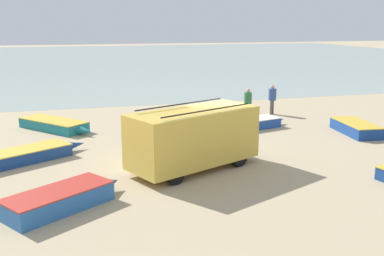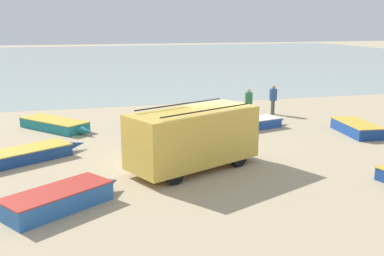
% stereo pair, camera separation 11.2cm
% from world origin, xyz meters
% --- Properties ---
extents(ground_plane, '(200.00, 200.00, 0.00)m').
position_xyz_m(ground_plane, '(0.00, 0.00, 0.00)').
color(ground_plane, tan).
extents(sea_water, '(120.00, 80.00, 0.01)m').
position_xyz_m(sea_water, '(0.00, 52.00, 0.00)').
color(sea_water, '#99A89E').
rests_on(sea_water, ground_plane).
extents(parked_van, '(5.53, 3.92, 2.45)m').
position_xyz_m(parked_van, '(-1.35, -1.91, 1.27)').
color(parked_van, gold).
rests_on(parked_van, ground_plane).
extents(fishing_rowboat_0, '(5.27, 3.48, 0.51)m').
position_xyz_m(fishing_rowboat_0, '(-7.97, 0.74, 0.26)').
color(fishing_rowboat_0, navy).
rests_on(fishing_rowboat_0, ground_plane).
extents(fishing_rowboat_1, '(4.01, 3.80, 0.61)m').
position_xyz_m(fishing_rowboat_1, '(-1.41, 4.47, 0.31)').
color(fishing_rowboat_1, '#234CA3').
rests_on(fishing_rowboat_1, ground_plane).
extents(fishing_rowboat_2, '(4.09, 2.06, 0.51)m').
position_xyz_m(fishing_rowboat_2, '(3.50, 3.82, 0.25)').
color(fishing_rowboat_2, '#234CA3').
rests_on(fishing_rowboat_2, ground_plane).
extents(fishing_rowboat_4, '(1.70, 3.76, 0.58)m').
position_xyz_m(fishing_rowboat_4, '(8.12, 1.40, 0.29)').
color(fishing_rowboat_4, navy).
rests_on(fishing_rowboat_4, ground_plane).
extents(fishing_rowboat_5, '(3.80, 2.99, 0.61)m').
position_xyz_m(fishing_rowboat_5, '(-6.22, -4.42, 0.31)').
color(fishing_rowboat_5, '#2D66AD').
rests_on(fishing_rowboat_5, ground_plane).
extents(fishing_rowboat_6, '(3.82, 4.28, 0.54)m').
position_xyz_m(fishing_rowboat_6, '(-6.58, 6.22, 0.27)').
color(fishing_rowboat_6, '#1E757F').
rests_on(fishing_rowboat_6, ground_plane).
extents(fisherman_0, '(0.47, 0.47, 1.80)m').
position_xyz_m(fisherman_0, '(6.16, 6.94, 1.08)').
color(fisherman_0, '#5B564C').
rests_on(fisherman_0, ground_plane).
extents(fisherman_1, '(0.45, 0.45, 1.71)m').
position_xyz_m(fisherman_1, '(4.37, 6.48, 1.02)').
color(fisherman_1, '#5B564C').
rests_on(fisherman_1, ground_plane).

